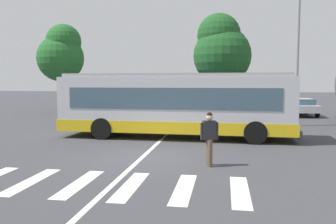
{
  "coord_description": "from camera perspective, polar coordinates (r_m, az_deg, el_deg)",
  "views": [
    {
      "loc": [
        2.66,
        -12.02,
        2.69
      ],
      "look_at": [
        0.14,
        3.79,
        1.3
      ],
      "focal_mm": 37.78,
      "sensor_mm": 36.0,
      "label": 1
    }
  ],
  "objects": [
    {
      "name": "background_tree_right",
      "position": [
        31.31,
        8.58,
        9.91
      ],
      "size": [
        5.0,
        5.0,
        8.54
      ],
      "color": "brown",
      "rests_on": "ground_plane"
    },
    {
      "name": "parked_car_black",
      "position": [
        28.71,
        10.63,
        1.03
      ],
      "size": [
        1.99,
        4.56,
        1.35
      ],
      "color": "black",
      "rests_on": "ground_plane"
    },
    {
      "name": "parked_car_teal",
      "position": [
        29.07,
        -0.31,
        1.16
      ],
      "size": [
        2.07,
        4.59,
        1.35
      ],
      "color": "black",
      "rests_on": "ground_plane"
    },
    {
      "name": "twin_arm_street_lamp",
      "position": [
        22.75,
        20.22,
        11.33
      ],
      "size": [
        4.66,
        0.32,
        8.6
      ],
      "color": "#939399",
      "rests_on": "ground_plane"
    },
    {
      "name": "parked_car_blue",
      "position": [
        28.94,
        4.91,
        1.13
      ],
      "size": [
        2.02,
        4.57,
        1.35
      ],
      "color": "black",
      "rests_on": "ground_plane"
    },
    {
      "name": "background_tree_left",
      "position": [
        34.07,
        -16.81,
        9.03
      ],
      "size": [
        4.24,
        4.24,
        7.88
      ],
      "color": "brown",
      "rests_on": "ground_plane"
    },
    {
      "name": "parked_car_charcoal",
      "position": [
        28.99,
        15.45,
        0.97
      ],
      "size": [
        1.99,
        4.56,
        1.35
      ],
      "color": "black",
      "rests_on": "ground_plane"
    },
    {
      "name": "pedestrian_crossing_street",
      "position": [
        11.28,
        6.68,
        -3.84
      ],
      "size": [
        0.56,
        0.38,
        1.72
      ],
      "color": "brown",
      "rests_on": "ground_plane"
    },
    {
      "name": "ground_plane",
      "position": [
        12.6,
        -3.38,
        -7.37
      ],
      "size": [
        160.0,
        160.0,
        0.0
      ],
      "primitive_type": "plane",
      "color": "#3D3D42"
    },
    {
      "name": "crosswalk_painted_stripes",
      "position": [
        9.53,
        -10.18,
        -11.48
      ],
      "size": [
        7.37,
        2.61,
        0.01
      ],
      "color": "silver",
      "rests_on": "ground_plane"
    },
    {
      "name": "parked_car_silver",
      "position": [
        29.63,
        20.67,
        0.92
      ],
      "size": [
        2.06,
        4.59,
        1.35
      ],
      "color": "black",
      "rests_on": "ground_plane"
    },
    {
      "name": "parked_car_white",
      "position": [
        29.91,
        -5.17,
        1.25
      ],
      "size": [
        1.96,
        4.54,
        1.35
      ],
      "color": "black",
      "rests_on": "ground_plane"
    },
    {
      "name": "city_transit_bus",
      "position": [
        16.85,
        1.22,
        1.21
      ],
      "size": [
        11.14,
        2.89,
        3.06
      ],
      "color": "black",
      "rests_on": "ground_plane"
    },
    {
      "name": "lane_center_line",
      "position": [
        14.55,
        -2.39,
        -5.68
      ],
      "size": [
        0.16,
        24.0,
        0.01
      ],
      "primitive_type": "cube",
      "color": "silver",
      "rests_on": "ground_plane"
    }
  ]
}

